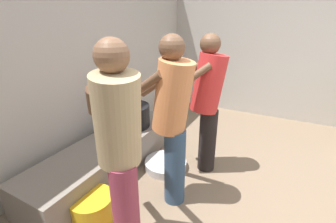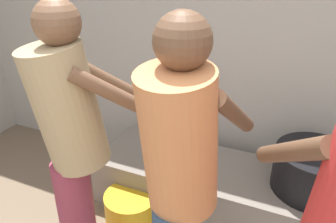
{
  "view_description": "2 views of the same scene",
  "coord_description": "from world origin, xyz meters",
  "px_view_note": "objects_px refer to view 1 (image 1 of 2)",
  "views": [
    {
      "loc": [
        -1.76,
        0.2,
        1.67
      ],
      "look_at": [
        0.36,
        1.31,
        0.72
      ],
      "focal_mm": 24.5,
      "sensor_mm": 36.0,
      "label": 1
    },
    {
      "loc": [
        0.3,
        -0.0,
        1.74
      ],
      "look_at": [
        -0.38,
        1.52,
        0.95
      ],
      "focal_mm": 34.75,
      "sensor_mm": 36.0,
      "label": 2
    }
  ],
  "objects_px": {
    "cook_in_tan_shirt": "(120,144)",
    "bucket_yellow_plastic": "(93,208)",
    "cook_in_orange_shirt": "(172,115)",
    "cook_in_red_shirt": "(207,98)",
    "metal_mixing_bowl": "(166,164)",
    "cooking_pot_main": "(130,115)"
  },
  "relations": [
    {
      "from": "cook_in_tan_shirt",
      "to": "bucket_yellow_plastic",
      "type": "distance_m",
      "value": 0.9
    },
    {
      "from": "cooking_pot_main",
      "to": "cook_in_tan_shirt",
      "type": "bearing_deg",
      "value": -145.35
    },
    {
      "from": "cook_in_orange_shirt",
      "to": "bucket_yellow_plastic",
      "type": "bearing_deg",
      "value": 138.27
    },
    {
      "from": "cook_in_orange_shirt",
      "to": "cook_in_red_shirt",
      "type": "distance_m",
      "value": 0.64
    },
    {
      "from": "cook_in_red_shirt",
      "to": "cook_in_tan_shirt",
      "type": "bearing_deg",
      "value": 171.41
    },
    {
      "from": "cook_in_tan_shirt",
      "to": "bucket_yellow_plastic",
      "type": "bearing_deg",
      "value": 82.53
    },
    {
      "from": "cook_in_orange_shirt",
      "to": "metal_mixing_bowl",
      "type": "distance_m",
      "value": 1.0
    },
    {
      "from": "cooking_pot_main",
      "to": "cook_in_orange_shirt",
      "type": "xyz_separation_m",
      "value": [
        -0.56,
        -0.9,
        0.38
      ]
    },
    {
      "from": "cook_in_red_shirt",
      "to": "cook_in_orange_shirt",
      "type": "bearing_deg",
      "value": 170.18
    },
    {
      "from": "cook_in_tan_shirt",
      "to": "metal_mixing_bowl",
      "type": "bearing_deg",
      "value": 11.68
    },
    {
      "from": "cooking_pot_main",
      "to": "cook_in_red_shirt",
      "type": "distance_m",
      "value": 1.08
    },
    {
      "from": "cooking_pot_main",
      "to": "cook_in_orange_shirt",
      "type": "height_order",
      "value": "cook_in_orange_shirt"
    },
    {
      "from": "cook_in_orange_shirt",
      "to": "cook_in_red_shirt",
      "type": "bearing_deg",
      "value": -9.82
    },
    {
      "from": "cook_in_tan_shirt",
      "to": "metal_mixing_bowl",
      "type": "xyz_separation_m",
      "value": [
        1.04,
        0.22,
        -0.86
      ]
    },
    {
      "from": "cooking_pot_main",
      "to": "cook_in_orange_shirt",
      "type": "distance_m",
      "value": 1.13
    },
    {
      "from": "cook_in_orange_shirt",
      "to": "bucket_yellow_plastic",
      "type": "relative_size",
      "value": 4.23
    },
    {
      "from": "cook_in_tan_shirt",
      "to": "cook_in_orange_shirt",
      "type": "bearing_deg",
      "value": -7.33
    },
    {
      "from": "cook_in_orange_shirt",
      "to": "cook_in_tan_shirt",
      "type": "bearing_deg",
      "value": 172.67
    },
    {
      "from": "cook_in_orange_shirt",
      "to": "cook_in_tan_shirt",
      "type": "relative_size",
      "value": 1.0
    },
    {
      "from": "metal_mixing_bowl",
      "to": "cook_in_red_shirt",
      "type": "bearing_deg",
      "value": -62.78
    },
    {
      "from": "cook_in_red_shirt",
      "to": "metal_mixing_bowl",
      "type": "xyz_separation_m",
      "value": [
        -0.21,
        0.41,
        -0.85
      ]
    },
    {
      "from": "cook_in_tan_shirt",
      "to": "bucket_yellow_plastic",
      "type": "xyz_separation_m",
      "value": [
        0.06,
        0.42,
        -0.79
      ]
    }
  ]
}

